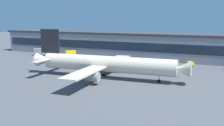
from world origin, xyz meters
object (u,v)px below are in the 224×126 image
object	(u,v)px
airliner	(105,64)
follow_me_car	(190,63)
stair_truck	(70,53)
traffic_cone_0	(95,87)
catering_truck	(40,52)
baggage_tug	(136,60)

from	to	relation	value
airliner	follow_me_car	bearing A→B (deg)	59.08
airliner	stair_truck	bearing A→B (deg)	137.42
stair_truck	traffic_cone_0	world-z (taller)	stair_truck
follow_me_car	stair_truck	bearing A→B (deg)	-179.71
airliner	follow_me_car	size ratio (longest dim) A/B	12.65
stair_truck	traffic_cone_0	xyz separation A→B (m)	(46.14, -52.83, -1.61)
catering_truck	traffic_cone_0	size ratio (longest dim) A/B	10.27
airliner	baggage_tug	size ratio (longest dim) A/B	16.25
catering_truck	stair_truck	world-z (taller)	catering_truck
follow_me_car	stair_truck	size ratio (longest dim) A/B	0.75
follow_me_car	stair_truck	distance (m)	66.36
stair_truck	traffic_cone_0	size ratio (longest dim) A/B	8.45
stair_truck	follow_me_car	bearing A→B (deg)	0.29
airliner	catering_truck	xyz separation A→B (m)	(-61.18, 35.65, -2.96)
stair_truck	airliner	bearing A→B (deg)	-42.58
airliner	baggage_tug	world-z (taller)	airliner
catering_truck	traffic_cone_0	distance (m)	81.31
airliner	traffic_cone_0	world-z (taller)	airliner
catering_truck	stair_truck	bearing A→B (deg)	10.89
catering_truck	baggage_tug	xyz separation A→B (m)	(59.14, 1.95, -1.21)
airliner	stair_truck	size ratio (longest dim) A/B	9.48
airliner	traffic_cone_0	xyz separation A→B (m)	(3.48, -13.63, -4.88)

